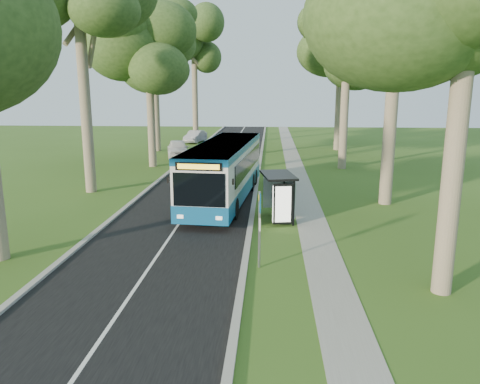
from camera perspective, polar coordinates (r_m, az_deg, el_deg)
The scene contains 18 objects.
ground at distance 21.54m, azimuth 1.18°, elevation -4.95°, with size 120.00×120.00×0.00m, color #37591B.
road at distance 31.51m, azimuth -4.37°, elevation 0.67°, with size 7.00×100.00×0.02m, color black.
kerb_east at distance 31.21m, azimuth 2.00°, elevation 0.68°, with size 0.25×100.00×0.12m, color #9E9B93.
kerb_west at distance 32.18m, azimuth -10.56°, elevation 0.84°, with size 0.25×100.00×0.12m, color #9E9B93.
centre_line at distance 31.51m, azimuth -4.37°, elevation 0.70°, with size 0.12×100.00×0.01m, color white.
footpath at distance 31.28m, azimuth 7.50°, elevation 0.51°, with size 1.50×100.00×0.02m, color gray.
bus at distance 27.19m, azimuth -1.88°, elevation 2.56°, with size 3.75×13.00×3.40m.
bus_stop_sign at distance 16.97m, azimuth 2.39°, elevation -3.58°, with size 0.11×0.40×2.87m.
bus_shelter at distance 22.95m, azimuth 5.00°, elevation 0.31°, with size 1.92×2.92×2.33m.
litter_bin at distance 29.71m, azimuth 4.95°, elevation 0.87°, with size 0.55×0.55×0.96m.
car_white at distance 45.30m, azimuth -7.59°, elevation 5.28°, with size 1.94×4.83×1.65m, color silver.
car_silver at distance 57.38m, azimuth -5.47°, elevation 6.75°, with size 1.53×4.39×1.45m, color #ABACB3.
tree_west_b at distance 31.08m, azimuth -19.10°, elevation 20.63°, with size 5.20×5.20×15.10m.
tree_west_c at distance 39.93m, azimuth -11.15°, elevation 17.30°, with size 5.20×5.20×13.40m.
tree_west_d at distance 50.29m, azimuth -10.56°, elevation 18.91°, with size 5.20×5.20×16.50m.
tree_west_e at distance 59.54m, azimuth -5.64°, elevation 17.94°, with size 5.20×5.20×16.38m.
tree_east_c at distance 39.21m, azimuth 13.05°, elevation 18.46°, with size 5.20×5.20×14.46m.
tree_east_d at distance 51.27m, azimuth 12.28°, elevation 17.89°, with size 5.20×5.20×15.51m.
Camera 1 is at (0.90, -20.53, 6.48)m, focal length 35.00 mm.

